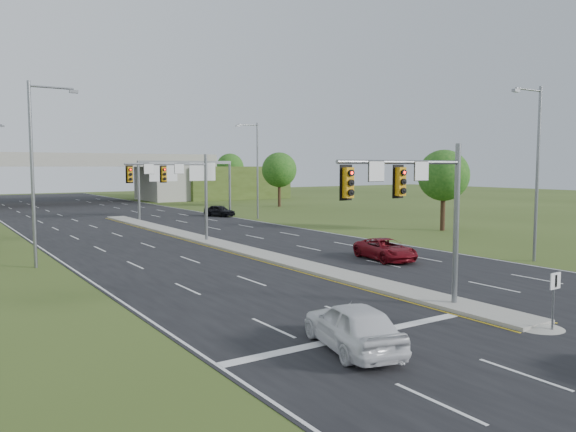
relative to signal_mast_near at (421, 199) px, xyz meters
The scene contains 20 objects.
ground 5.24m from the signal_mast_near, ahead, with size 240.00×240.00×0.00m, color #37491A.
road 35.46m from the signal_mast_near, 86.31° to the left, with size 24.00×160.00×0.02m, color black.
median 23.64m from the signal_mast_near, 84.40° to the left, with size 2.00×54.00×0.16m, color gray.
median_nose 6.48m from the signal_mast_near, 60.04° to the right, with size 2.00×2.00×0.16m, color gray.
lane_markings 29.41m from the signal_mast_near, 86.72° to the left, with size 23.72×160.00×0.01m.
signal_mast_near is the anchor object (origin of this frame).
signal_mast_far 25.00m from the signal_mast_near, 90.00° to the left, with size 6.62×0.60×7.00m.
keep_right_sign 5.94m from the signal_mast_near, 63.06° to the right, with size 0.60×0.13×2.20m.
sign_gantry 45.88m from the signal_mast_near, 78.75° to the left, with size 11.58×0.44×6.67m.
overpass 80.11m from the signal_mast_near, 88.38° to the left, with size 80.00×14.00×8.10m.
lightpole_l_mid 22.95m from the signal_mast_near, 118.79° to the left, with size 2.85×0.25×11.00m.
lightpole_r_near 16.42m from the signal_mast_near, 18.06° to the left, with size 2.85×0.25×11.00m.
lightpole_r_far 43.01m from the signal_mast_near, 68.78° to the left, with size 2.85×0.25×11.00m.
tree_r_near 31.49m from the signal_mast_near, 39.60° to the left, with size 4.80×4.80×7.60m.
tree_r_mid 61.91m from the signal_mast_near, 62.83° to the left, with size 5.20×5.20×8.12m.
tree_back_c 97.67m from the signal_mast_near, 74.40° to the left, with size 5.60×5.60×8.32m.
tree_back_d 102.33m from the signal_mast_near, 66.83° to the left, with size 6.00×6.00×8.85m.
car_white 6.77m from the signal_mast_near, 158.86° to the right, with size 1.92×4.76×1.62m, color silver.
car_far_a 13.90m from the signal_mast_near, 52.60° to the left, with size 2.28×4.94×1.37m, color maroon.
car_far_c 47.02m from the signal_mast_near, 73.55° to the left, with size 1.63×4.05×1.38m, color black.
Camera 1 is at (-19.09, -15.94, 6.04)m, focal length 35.00 mm.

